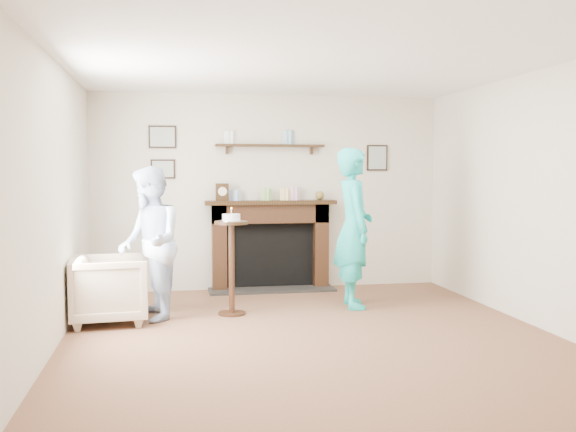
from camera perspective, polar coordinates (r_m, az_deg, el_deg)
The scene contains 6 objects.
ground at distance 6.04m, azimuth 2.04°, elevation -10.59°, with size 5.00×5.00×0.00m, color brown.
room_shell at distance 6.52m, azimuth 0.74°, elevation 4.89°, with size 4.54×5.02×2.52m.
armchair at distance 6.78m, azimuth -15.55°, elevation -9.13°, with size 0.73×0.75×0.68m, color tan.
man at distance 6.83m, azimuth -12.11°, elevation -8.98°, with size 0.77×0.60×1.57m, color silver.
woman at distance 7.33m, azimuth 5.80°, elevation -8.01°, with size 0.65×0.43×1.78m, color teal.
pedestal_table at distance 6.81m, azimuth -5.04°, elevation -2.92°, with size 0.36×0.36×1.14m.
Camera 1 is at (-1.27, -5.71, 1.52)m, focal length 40.00 mm.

